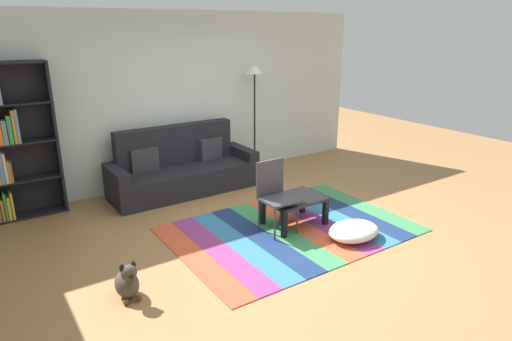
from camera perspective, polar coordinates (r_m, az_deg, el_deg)
The scene contains 11 objects.
ground_plane at distance 5.59m, azimuth 2.82°, elevation -7.96°, with size 14.00×14.00×0.00m, color #9E7042.
back_wall at distance 7.31m, azimuth -9.15°, elevation 9.21°, with size 6.80×0.10×2.70m, color silver.
rug at distance 5.66m, azimuth 4.45°, elevation -7.58°, with size 2.96×2.05×0.01m.
couch at distance 6.93m, azimuth -9.51°, elevation 0.08°, with size 2.26×0.80×1.00m.
bookshelf at distance 6.49m, azimuth -29.28°, elevation 3.14°, with size 0.90×0.28×2.05m.
coffee_table at distance 5.68m, azimuth 4.98°, elevation -4.09°, with size 0.75×0.54×0.37m.
pouf at distance 5.50m, azimuth 12.53°, elevation -7.64°, with size 0.67×0.50×0.19m, color white.
dog at distance 4.46m, azimuth -16.32°, elevation -13.71°, with size 0.22×0.35×0.40m.
standing_lamp at distance 7.46m, azimuth -0.19°, elevation 11.19°, with size 0.32×0.32×1.86m.
tv_remote at distance 5.63m, azimuth 4.23°, elevation -3.48°, with size 0.04×0.15×0.02m, color black.
folding_chair at distance 5.44m, azimuth 2.37°, elevation -2.57°, with size 0.40×0.40×0.90m.
Camera 1 is at (-3.02, -4.01, 2.46)m, focal length 30.90 mm.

